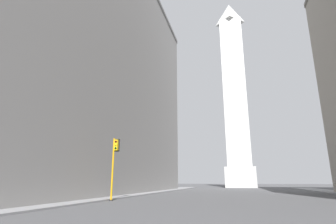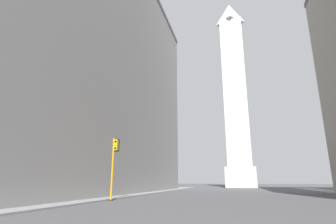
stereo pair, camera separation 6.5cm
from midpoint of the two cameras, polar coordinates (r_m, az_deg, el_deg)
name	(u,v)px [view 2 (the right image)]	position (r m, az deg, el deg)	size (l,w,h in m)	color
sidewalk_left	(118,196)	(35.96, -10.85, -17.47)	(5.00, 99.59, 0.15)	gray
building_left	(71,71)	(49.90, -20.31, 8.28)	(25.57, 58.92, 41.35)	gray
obelisk	(235,92)	(90.35, 14.34, 4.29)	(9.04, 9.04, 64.47)	silver
traffic_light_mid_left	(114,159)	(27.91, -11.60, -9.99)	(0.77, 0.51, 6.23)	orange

